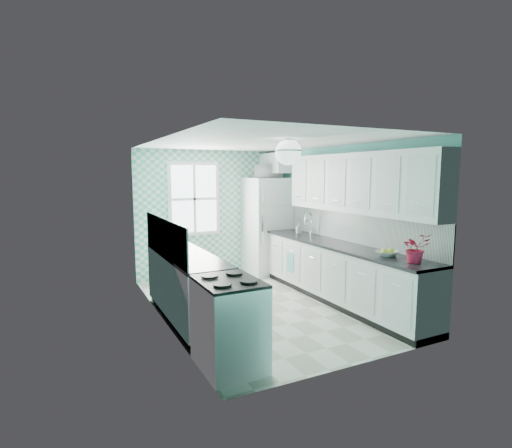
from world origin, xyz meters
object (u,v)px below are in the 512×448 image
ceiling_light (288,152)px  fridge (268,226)px  potted_plant (416,248)px  fruit_bowl (387,253)px  sink (304,235)px  stove (229,322)px  microwave (268,171)px

ceiling_light → fridge: 3.14m
ceiling_light → potted_plant: bearing=-42.0°
fruit_bowl → potted_plant: 0.49m
fridge → sink: size_ratio=3.67×
stove → microwave: bearing=54.0°
fruit_bowl → sink: bearing=89.9°
fruit_bowl → potted_plant: size_ratio=0.75×
potted_plant → fruit_bowl: bearing=90.0°
ceiling_light → fridge: (1.11, 2.61, -1.35)m
ceiling_light → fridge: ceiling_light is taller
sink → potted_plant: size_ratio=1.42×
fridge → microwave: microwave is taller
stove → fruit_bowl: size_ratio=3.31×
sink → potted_plant: 2.52m
potted_plant → microwave: microwave is taller
stove → microwave: size_ratio=1.91×
sink → fruit_bowl: size_ratio=1.89×
sink → fridge: bearing=94.4°
ceiling_light → microwave: ceiling_light is taller
fridge → sink: bearing=-83.5°
stove → potted_plant: bearing=-8.3°
stove → sink: sink is taller
fridge → ceiling_light: bearing=-111.1°
fridge → fruit_bowl: bearing=-86.5°
sink → fruit_bowl: sink is taller
fruit_bowl → potted_plant: potted_plant is taller
sink → microwave: size_ratio=1.09×
fruit_bowl → microwave: 3.42m
fridge → potted_plant: bearing=-86.7°
stove → fruit_bowl: (2.40, 0.20, 0.49)m
fruit_bowl → potted_plant: bearing=-90.0°
ceiling_light → stove: size_ratio=0.37×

